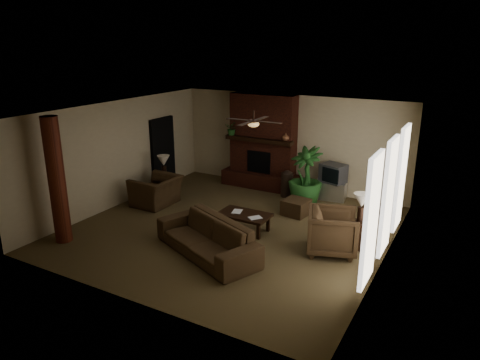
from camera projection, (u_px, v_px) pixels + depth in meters
The scene contains 23 objects.
room_shell at pixel (232, 172), 10.13m from camera, with size 7.00×7.00×7.00m.
fireplace at pixel (262, 149), 13.26m from camera, with size 2.40×0.70×2.80m.
windows at pixel (388, 196), 8.72m from camera, with size 0.08×3.65×2.35m.
log_column at pixel (57, 181), 9.50m from camera, with size 0.36×0.36×2.80m, color maroon.
doorway at pixel (163, 153), 13.33m from camera, with size 0.10×1.00×2.10m, color black.
ceiling_fan at pixel (253, 123), 9.86m from camera, with size 1.35×1.35×0.37m.
sofa at pixel (207, 232), 9.16m from camera, with size 2.55×0.74×1.00m, color #45311D.
armchair_left at pixel (156, 186), 11.94m from camera, with size 1.19×0.77×1.04m, color #45311D.
armchair_right at pixel (333, 229), 9.24m from camera, with size 1.00×0.93×1.02m, color #45311D.
coffee_table at pixel (244, 216), 10.32m from camera, with size 1.20×0.70×0.43m.
ottoman at pixel (296, 207), 11.34m from camera, with size 0.60×0.60×0.40m, color #45311D.
tv_stand at pixel (330, 190), 12.46m from camera, with size 0.85×0.50×0.50m, color silver.
tv at pixel (333, 173), 12.28m from camera, with size 0.77×0.69×0.52m.
floor_vase at pixel (287, 182), 12.60m from camera, with size 0.34×0.34×0.77m.
floor_plant at pixel (305, 189), 11.94m from camera, with size 0.90×1.60×0.90m, color #265522.
side_table_left at pixel (164, 187), 12.62m from camera, with size 0.50×0.50×0.55m, color black.
lamp_left at pixel (164, 162), 12.46m from camera, with size 0.45×0.45×0.65m.
side_table_right at pixel (360, 235), 9.55m from camera, with size 0.50×0.50×0.55m, color black.
lamp_right at pixel (362, 203), 9.37m from camera, with size 0.38×0.38×0.65m.
mantel_plant at pixel (232, 130), 13.25m from camera, with size 0.38×0.42×0.33m, color #265522.
mantel_vase at pixel (286, 137), 12.53m from camera, with size 0.22×0.23×0.22m, color brown.
book_a at pixel (233, 206), 10.37m from camera, with size 0.22×0.03×0.29m, color #999999.
book_b at pixel (253, 211), 10.08m from camera, with size 0.21×0.02×0.29m, color #999999.
Camera 1 is at (4.89, -8.39, 4.29)m, focal length 33.14 mm.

